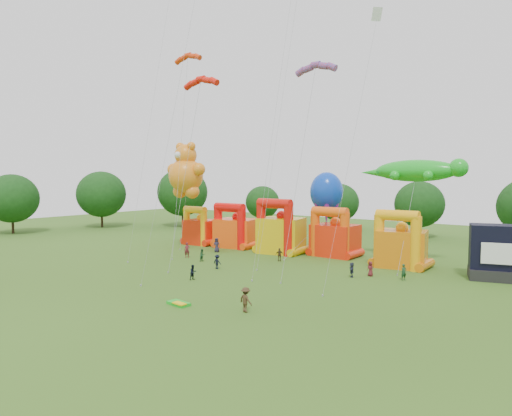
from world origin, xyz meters
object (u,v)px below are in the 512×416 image
Objects in this scene: bouncy_castle_0 at (200,230)px; octopus_kite at (321,206)px; gecko_kite at (411,199)px; bouncy_castle_2 at (280,232)px; spectator_0 at (217,245)px; teddy_bear_kite at (186,173)px; spectator_4 at (280,255)px.

bouncy_castle_0 is 19.43m from octopus_kite.
bouncy_castle_2 is at bearing -172.71° from gecko_kite.
bouncy_castle_0 is at bearing 130.75° from spectator_0.
gecko_kite reaches higher than spectator_0.
gecko_kite is (31.22, 2.84, 5.57)m from bouncy_castle_0.
bouncy_castle_0 is 0.38× the size of teddy_bear_kite.
teddy_bear_kite is at bearing -151.75° from octopus_kite.
spectator_4 is (16.18, 0.01, -10.04)m from teddy_bear_kite.
bouncy_castle_0 is at bearing -165.59° from octopus_kite.
spectator_0 is 1.20× the size of spectator_4.
octopus_kite is 7.28× the size of spectator_4.
octopus_kite reaches higher than spectator_4.
bouncy_castle_2 is at bearing -95.64° from spectator_4.
teddy_bear_kite reaches higher than bouncy_castle_0.
octopus_kite is 15.36m from spectator_0.
bouncy_castle_0 is at bearing 108.73° from teddy_bear_kite.
bouncy_castle_0 is 9.75m from teddy_bear_kite.
gecko_kite reaches higher than spectator_4.
bouncy_castle_0 is 0.79× the size of bouncy_castle_2.
spectator_0 is at bearing -164.41° from gecko_kite.
spectator_4 is at bearing -13.84° from bouncy_castle_0.
spectator_0 is (-24.30, -6.78, -6.86)m from gecko_kite.
spectator_0 is at bearing -41.43° from spectator_4.
octopus_kite is at bearing 44.87° from bouncy_castle_2.
spectator_0 is at bearing -29.63° from bouncy_castle_0.
octopus_kite is (4.06, 4.04, 3.60)m from bouncy_castle_2.
gecko_kite is 6.64× the size of spectator_0.
gecko_kite is at bearing 7.29° from bouncy_castle_2.
spectator_0 is (-7.40, -4.62, -1.84)m from bouncy_castle_2.
bouncy_castle_2 is 6.36m from spectator_4.
bouncy_castle_2 is 17.76m from gecko_kite.
gecko_kite reaches higher than bouncy_castle_2.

